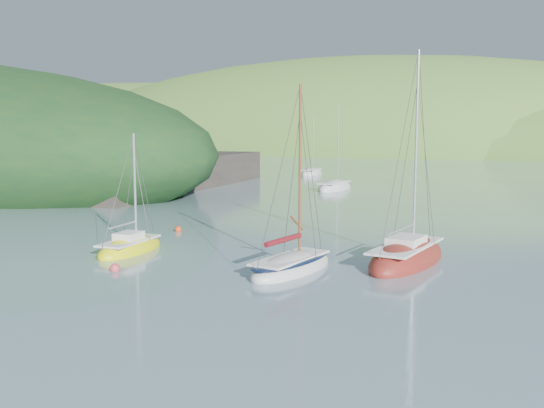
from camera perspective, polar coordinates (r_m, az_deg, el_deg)
The scene contains 8 objects.
ground at distance 23.30m, azimuth -8.08°, elevation -8.87°, with size 700.00×700.00×0.00m, color slate.
shoreline_hills at distance 191.79m, azimuth 22.06°, elevation 4.55°, with size 690.00×135.00×56.00m.
daysailer_white at distance 27.54m, azimuth 1.85°, elevation -5.88°, with size 2.54×5.98×8.99m.
sloop_red at distance 29.82m, azimuth 12.58°, elevation -5.05°, with size 2.89×7.54×10.99m.
sailboat_yellow at distance 32.65m, azimuth -13.21°, elevation -4.10°, with size 2.82×5.35×6.76m.
distant_sloop_a at distance 65.12m, azimuth 5.92°, elevation 1.49°, with size 2.56×6.96×9.88m.
distant_sloop_c at distance 86.62m, azimuth 3.74°, elevation 2.86°, with size 3.19×6.83×9.39m.
mooring_buoys at distance 29.43m, azimuth 0.31°, elevation -5.22°, with size 24.14×10.51×0.47m.
Camera 1 is at (13.58, -17.85, 6.32)m, focal length 40.00 mm.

